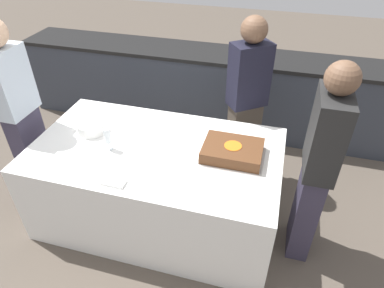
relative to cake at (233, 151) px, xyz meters
The scene contains 11 objects.
ground_plane 0.99m from the cake, behind, with size 14.00×14.00×0.00m, color brown.
back_counter 1.70m from the cake, 110.73° to the left, with size 4.40×0.58×0.92m.
dining_table 0.73m from the cake, behind, with size 1.94×1.10×0.75m.
cake is the anchor object (origin of this frame).
plate_stack 1.17m from the cake, behind, with size 0.23×0.23×0.09m.
wine_glass 0.95m from the cake, 169.88° to the right, with size 0.06×0.06×0.18m.
side_plate_near_cake 0.34m from the cake, 105.72° to the left, with size 0.18×0.18×0.00m.
utensil_pile 0.89m from the cake, 144.66° to the right, with size 0.16×0.08×0.02m.
person_cutting_cake 0.71m from the cake, 90.00° to the left, with size 0.38×0.36×1.59m.
person_seated_left 1.78m from the cake, behind, with size 0.23×0.34×1.66m.
person_seated_right 0.60m from the cake, ahead, with size 0.21×0.39×1.60m.
Camera 1 is at (0.84, -1.96, 2.35)m, focal length 32.00 mm.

